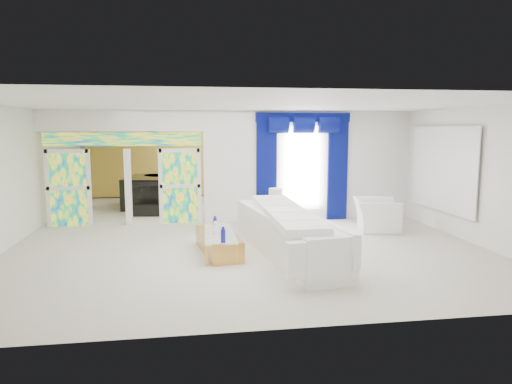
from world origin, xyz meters
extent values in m
plane|color=#B7AF9E|center=(0.00, 0.00, 0.00)|extent=(12.00, 12.00, 0.00)
cube|color=white|center=(2.15, 1.00, 1.50)|extent=(5.70, 0.18, 3.00)
cube|color=white|center=(-2.85, 1.00, 2.73)|extent=(4.30, 0.18, 0.55)
cube|color=#994C3F|center=(-4.28, 1.00, 1.00)|extent=(0.95, 0.04, 2.00)
cube|color=#994C3F|center=(-1.42, 1.00, 1.00)|extent=(0.95, 0.04, 2.00)
cube|color=#994C3F|center=(-2.85, 1.00, 2.25)|extent=(4.00, 0.05, 0.35)
cube|color=white|center=(1.90, 0.90, 1.45)|extent=(1.00, 0.02, 2.30)
cube|color=#030343|center=(0.90, 0.87, 1.40)|extent=(0.55, 0.10, 2.80)
cube|color=#030343|center=(2.90, 0.87, 1.40)|extent=(0.55, 0.10, 2.80)
cube|color=#030343|center=(1.90, 0.87, 2.82)|extent=(2.60, 0.12, 0.25)
cube|color=white|center=(4.94, -1.00, 1.55)|extent=(0.04, 2.70, 1.90)
cube|color=gold|center=(0.00, 5.90, 1.50)|extent=(9.70, 0.12, 2.90)
cube|color=white|center=(0.72, -2.52, 0.41)|extent=(1.53, 4.36, 0.81)
cube|color=#C68C3E|center=(-0.63, -2.22, 0.21)|extent=(0.88, 1.92, 0.41)
cube|color=silver|center=(1.38, 0.47, 0.19)|extent=(1.14, 0.40, 0.37)
cylinder|color=silver|center=(1.08, 0.47, 0.66)|extent=(0.36, 0.36, 0.58)
imported|color=white|center=(3.42, -0.66, 0.39)|extent=(1.29, 1.40, 0.78)
cube|color=black|center=(-2.41, 3.79, 0.49)|extent=(1.73, 2.12, 0.98)
cube|color=black|center=(-2.41, 2.19, 0.15)|extent=(0.96, 0.48, 0.31)
cube|color=#A07250|center=(-4.60, 3.35, 0.37)|extent=(0.52, 0.48, 0.74)
sphere|color=gold|center=(-2.30, 3.40, 2.65)|extent=(0.60, 0.60, 0.60)
cylinder|color=white|center=(-0.68, -1.91, 0.47)|extent=(0.11, 0.11, 0.11)
cylinder|color=#18148F|center=(-0.66, -1.66, 0.51)|extent=(0.08, 0.08, 0.20)
cylinder|color=navy|center=(-0.58, -2.79, 0.51)|extent=(0.09, 0.09, 0.19)
camera|label=1|loc=(-1.24, -11.47, 2.52)|focal=32.56mm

